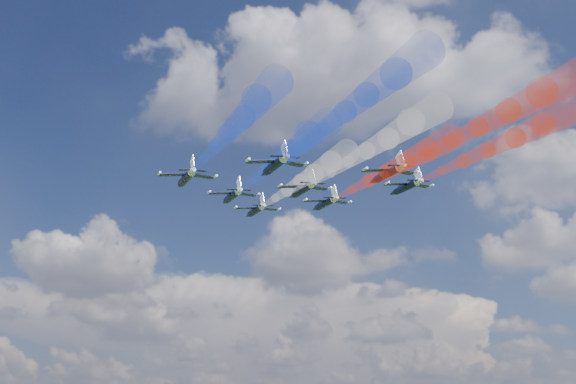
% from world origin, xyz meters
% --- Properties ---
extents(jet_lead, '(16.95, 17.84, 5.44)m').
position_xyz_m(jet_lead, '(-35.37, 1.80, 135.14)').
color(jet_lead, black).
extents(trail_lead, '(28.20, 37.46, 8.02)m').
position_xyz_m(trail_lead, '(-19.68, -20.32, 133.12)').
color(trail_lead, silver).
extents(jet_inner_left, '(16.95, 17.84, 5.44)m').
position_xyz_m(jet_inner_left, '(-35.45, -14.97, 133.22)').
color(jet_inner_left, black).
extents(trail_inner_left, '(28.20, 37.46, 8.02)m').
position_xyz_m(trail_inner_left, '(-19.75, -37.08, 131.20)').
color(trail_inner_left, blue).
extents(jet_inner_right, '(16.95, 17.84, 5.44)m').
position_xyz_m(jet_inner_right, '(-18.15, -2.76, 134.09)').
color(jet_inner_right, black).
extents(trail_inner_right, '(28.20, 37.46, 8.02)m').
position_xyz_m(trail_inner_right, '(-2.46, -24.88, 132.07)').
color(trail_inner_right, red).
extents(jet_outer_left, '(16.95, 17.84, 5.44)m').
position_xyz_m(jet_outer_left, '(-38.58, -32.26, 131.38)').
color(jet_outer_left, black).
extents(trail_outer_left, '(28.20, 37.46, 8.02)m').
position_xyz_m(trail_outer_left, '(-22.88, -54.38, 129.36)').
color(trail_outer_left, blue).
extents(jet_center_third, '(16.95, 17.84, 5.44)m').
position_xyz_m(jet_center_third, '(-19.59, -18.58, 132.07)').
color(jet_center_third, black).
extents(trail_center_third, '(28.20, 37.46, 8.02)m').
position_xyz_m(trail_center_third, '(-3.90, -40.70, 130.05)').
color(trail_center_third, silver).
extents(jet_outer_right, '(16.95, 17.84, 5.44)m').
position_xyz_m(jet_outer_right, '(-0.25, -6.03, 135.25)').
color(jet_outer_right, black).
extents(trail_outer_right, '(28.20, 37.46, 8.02)m').
position_xyz_m(trail_outer_right, '(15.44, -28.15, 133.23)').
color(trail_outer_right, red).
extents(jet_rear_left, '(16.95, 17.84, 5.44)m').
position_xyz_m(jet_rear_left, '(-20.13, -37.70, 130.11)').
color(jet_rear_left, black).
extents(trail_rear_left, '(28.20, 37.46, 8.02)m').
position_xyz_m(trail_rear_left, '(-4.44, -59.82, 128.09)').
color(trail_rear_left, blue).
extents(jet_rear_right, '(16.95, 17.84, 5.44)m').
position_xyz_m(jet_rear_right, '(-2.28, -24.52, 131.71)').
color(jet_rear_right, black).
extents(trail_rear_right, '(28.20, 37.46, 8.02)m').
position_xyz_m(trail_rear_right, '(13.42, -46.64, 129.69)').
color(trail_rear_right, red).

